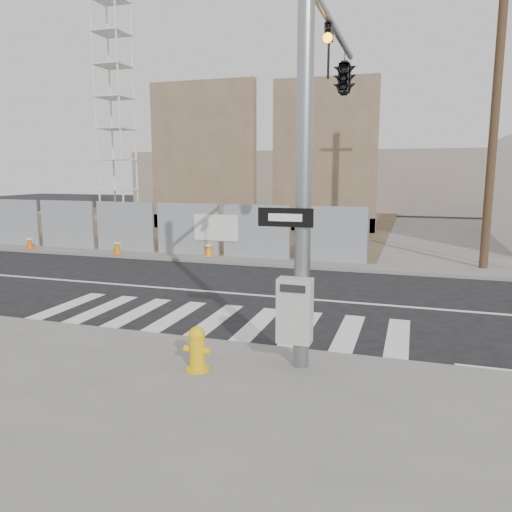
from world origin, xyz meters
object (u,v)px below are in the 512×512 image
(traffic_cone_b, at_px, (29,241))
(traffic_cone_d, at_px, (209,248))
(traffic_cone_c, at_px, (117,246))
(signal_pole, at_px, (333,100))
(fire_hydrant, at_px, (197,349))
(crane_tower, at_px, (114,83))

(traffic_cone_b, height_order, traffic_cone_d, traffic_cone_b)
(traffic_cone_b, relative_size, traffic_cone_c, 0.98)
(traffic_cone_c, bearing_deg, traffic_cone_b, -180.00)
(signal_pole, relative_size, traffic_cone_c, 10.33)
(traffic_cone_b, bearing_deg, fire_hydrant, -38.90)
(fire_hydrant, distance_m, traffic_cone_d, 11.15)
(signal_pole, relative_size, fire_hydrant, 9.45)
(fire_hydrant, height_order, traffic_cone_c, fire_hydrant)
(crane_tower, xyz_separation_m, traffic_cone_d, (11.75, -12.17, -8.59))
(crane_tower, bearing_deg, signal_pole, -47.43)
(crane_tower, height_order, traffic_cone_c, crane_tower)
(fire_hydrant, distance_m, traffic_cone_c, 12.48)
(crane_tower, bearing_deg, fire_hydrant, -54.71)
(signal_pole, height_order, traffic_cone_b, signal_pole)
(fire_hydrant, height_order, traffic_cone_d, fire_hydrant)
(fire_hydrant, relative_size, traffic_cone_d, 1.13)
(signal_pole, height_order, traffic_cone_c, signal_pole)
(signal_pole, distance_m, traffic_cone_b, 15.61)
(fire_hydrant, relative_size, traffic_cone_b, 1.12)
(traffic_cone_d, bearing_deg, traffic_cone_c, -170.54)
(traffic_cone_c, bearing_deg, signal_pole, -33.71)
(signal_pole, bearing_deg, fire_hydrant, -114.35)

